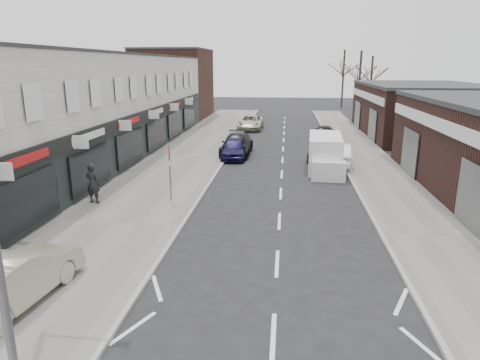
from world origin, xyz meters
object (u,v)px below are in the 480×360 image
(pedestrian, at_px, (93,183))
(parked_car_right_b, at_px, (324,132))
(warning_sign, at_px, (170,157))
(sedan_on_pavement, at_px, (13,278))
(parked_car_right_a, at_px, (337,154))
(parked_car_left_c, at_px, (251,122))
(parked_car_left_b, at_px, (237,144))
(parked_car_left_a, at_px, (234,148))
(white_van, at_px, (325,154))

(pedestrian, bearing_deg, parked_car_right_b, -110.69)
(parked_car_right_b, bearing_deg, warning_sign, 69.44)
(sedan_on_pavement, xyz_separation_m, parked_car_right_a, (10.50, 18.05, -0.09))
(warning_sign, distance_m, parked_car_right_b, 20.34)
(parked_car_left_c, bearing_deg, parked_car_right_b, -38.37)
(sedan_on_pavement, distance_m, parked_car_right_a, 20.88)
(parked_car_left_b, height_order, parked_car_left_c, parked_car_left_b)
(warning_sign, height_order, parked_car_right_a, warning_sign)
(pedestrian, height_order, parked_car_right_b, pedestrian)
(parked_car_left_c, height_order, parked_car_right_a, parked_car_right_a)
(parked_car_left_c, relative_size, parked_car_right_a, 1.11)
(parked_car_left_a, xyz_separation_m, parked_car_left_b, (0.05, 1.36, 0.05))
(white_van, height_order, sedan_on_pavement, white_van)
(warning_sign, relative_size, sedan_on_pavement, 0.61)
(warning_sign, xyz_separation_m, parked_car_left_a, (1.76, 10.19, -1.50))
(pedestrian, xyz_separation_m, parked_car_right_b, (12.14, 19.17, -0.38))
(pedestrian, bearing_deg, warning_sign, -154.92)
(sedan_on_pavement, height_order, parked_car_left_a, sedan_on_pavement)
(warning_sign, relative_size, parked_car_left_a, 0.66)
(sedan_on_pavement, bearing_deg, parked_car_left_b, -93.63)
(sedan_on_pavement, xyz_separation_m, parked_car_left_a, (3.60, 19.58, -0.15))
(warning_sign, relative_size, pedestrian, 1.42)
(sedan_on_pavement, bearing_deg, warning_sign, -94.84)
(sedan_on_pavement, relative_size, parked_car_left_a, 1.08)
(pedestrian, xyz_separation_m, parked_car_left_a, (5.24, 11.02, -0.37))
(parked_car_left_a, relative_size, parked_car_right_a, 0.89)
(warning_sign, bearing_deg, sedan_on_pavement, -101.08)
(white_van, height_order, parked_car_left_c, white_van)
(sedan_on_pavement, height_order, pedestrian, pedestrian)
(parked_car_right_b, bearing_deg, parked_car_left_c, -35.04)
(parked_car_right_b, bearing_deg, sedan_on_pavement, 73.97)
(white_van, bearing_deg, parked_car_left_a, 157.96)
(pedestrian, distance_m, parked_car_left_b, 13.47)
(parked_car_right_b, bearing_deg, parked_car_left_b, 49.44)
(parked_car_right_b, bearing_deg, pedestrian, 62.36)
(sedan_on_pavement, relative_size, parked_car_right_b, 1.09)
(sedan_on_pavement, height_order, parked_car_left_c, sedan_on_pavement)
(parked_car_left_b, bearing_deg, white_van, -34.44)
(parked_car_left_c, bearing_deg, warning_sign, -92.80)
(warning_sign, relative_size, parked_car_left_b, 0.53)
(parked_car_left_b, relative_size, parked_car_right_a, 1.11)
(parked_car_left_a, relative_size, parked_car_left_c, 0.80)
(parked_car_left_c, bearing_deg, sedan_on_pavement, -94.76)
(warning_sign, height_order, parked_car_left_b, warning_sign)
(parked_car_left_a, bearing_deg, sedan_on_pavement, -102.54)
(parked_car_left_b, relative_size, parked_car_left_c, 1.00)
(parked_car_left_c, xyz_separation_m, parked_car_right_a, (6.90, -15.41, 0.05))
(warning_sign, distance_m, sedan_on_pavement, 9.66)
(parked_car_left_a, relative_size, parked_car_right_b, 1.01)
(parked_car_left_a, height_order, parked_car_left_b, parked_car_left_b)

